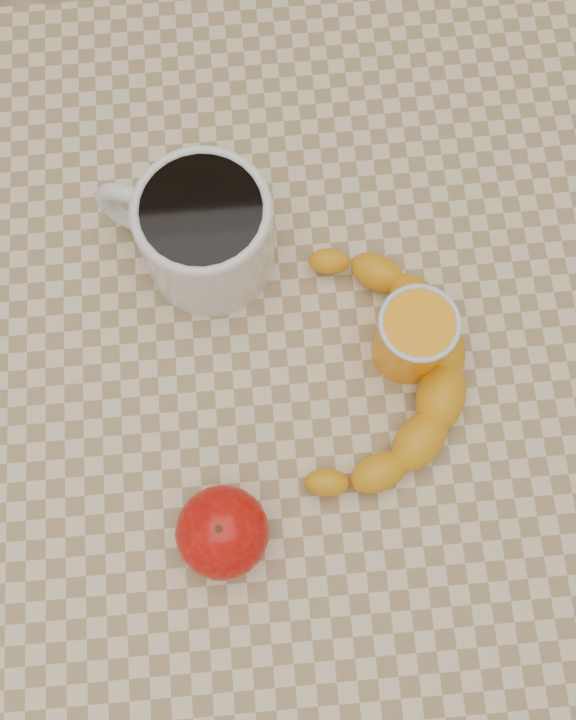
{
  "coord_description": "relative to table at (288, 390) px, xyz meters",
  "views": [
    {
      "loc": [
        -0.02,
        -0.19,
        1.43
      ],
      "look_at": [
        0.0,
        0.0,
        0.77
      ],
      "focal_mm": 40.0,
      "sensor_mm": 36.0,
      "label": 1
    }
  ],
  "objects": [
    {
      "name": "apple",
      "position": [
        -0.06,
        -0.14,
        0.12
      ],
      "size": [
        0.08,
        0.08,
        0.07
      ],
      "color": "#920406",
      "rests_on": "table"
    },
    {
      "name": "table",
      "position": [
        0.0,
        0.0,
        0.0
      ],
      "size": [
        0.8,
        0.8,
        0.75
      ],
      "color": "beige",
      "rests_on": "ground"
    },
    {
      "name": "orange_juice_glass",
      "position": [
        0.11,
        0.01,
        0.13
      ],
      "size": [
        0.07,
        0.07,
        0.08
      ],
      "color": "orange",
      "rests_on": "table"
    },
    {
      "name": "ground",
      "position": [
        0.0,
        0.0,
        -0.66
      ],
      "size": [
        3.0,
        3.0,
        0.0
      ],
      "primitive_type": "plane",
      "color": "tan",
      "rests_on": "ground"
    },
    {
      "name": "banana",
      "position": [
        0.07,
        -0.02,
        0.11
      ],
      "size": [
        0.32,
        0.36,
        0.04
      ],
      "primitive_type": null,
      "rotation": [
        0.0,
        0.0,
        -0.28
      ],
      "color": "orange",
      "rests_on": "table"
    },
    {
      "name": "coffee_mug",
      "position": [
        -0.06,
        0.11,
        0.14
      ],
      "size": [
        0.17,
        0.15,
        0.1
      ],
      "color": "silver",
      "rests_on": "table"
    }
  ]
}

